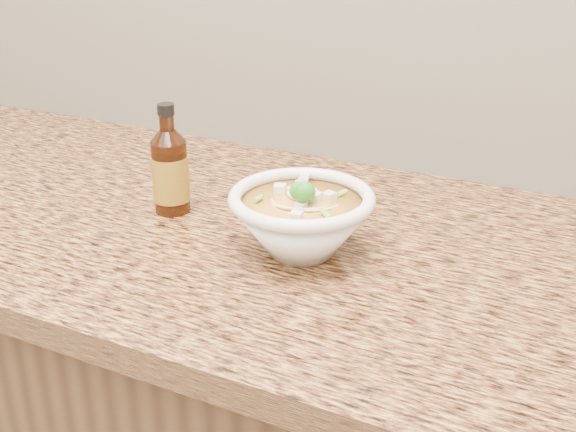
% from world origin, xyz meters
% --- Properties ---
extents(counter_slab, '(4.00, 0.68, 0.04)m').
position_xyz_m(counter_slab, '(0.00, 1.68, 0.88)').
color(counter_slab, '#A27C3B').
rests_on(counter_slab, cabinet).
extents(soup_bowl, '(0.20, 0.22, 0.11)m').
position_xyz_m(soup_bowl, '(0.09, 1.62, 0.95)').
color(soup_bowl, white).
rests_on(soup_bowl, counter_slab).
extents(hot_sauce_bottle, '(0.06, 0.06, 0.17)m').
position_xyz_m(hot_sauce_bottle, '(-0.15, 1.66, 0.96)').
color(hot_sauce_bottle, '#3D1908').
rests_on(hot_sauce_bottle, counter_slab).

